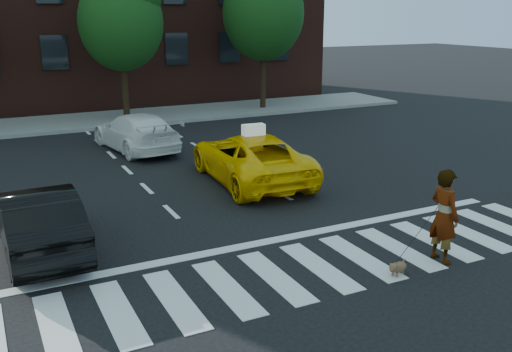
{
  "coord_description": "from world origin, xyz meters",
  "views": [
    {
      "loc": [
        -5.76,
        -8.69,
        4.89
      ],
      "look_at": [
        0.08,
        2.96,
        1.1
      ],
      "focal_mm": 40.0,
      "sensor_mm": 36.0,
      "label": 1
    }
  ],
  "objects_px": {
    "white_suv": "(136,132)",
    "tree_mid": "(121,11)",
    "dog": "(397,267)",
    "tree_right": "(264,3)",
    "taxi": "(251,158)",
    "black_sedan": "(38,220)",
    "woman": "(444,216)"
  },
  "relations": [
    {
      "from": "tree_mid",
      "to": "taxi",
      "type": "distance_m",
      "value": 11.81
    },
    {
      "from": "tree_right",
      "to": "tree_mid",
      "type": "bearing_deg",
      "value": 180.0
    },
    {
      "from": "tree_right",
      "to": "dog",
      "type": "relative_size",
      "value": 14.95
    },
    {
      "from": "dog",
      "to": "tree_mid",
      "type": "bearing_deg",
      "value": 72.27
    },
    {
      "from": "tree_right",
      "to": "taxi",
      "type": "height_order",
      "value": "tree_right"
    },
    {
      "from": "tree_mid",
      "to": "dog",
      "type": "height_order",
      "value": "tree_mid"
    },
    {
      "from": "white_suv",
      "to": "tree_mid",
      "type": "bearing_deg",
      "value": -108.95
    },
    {
      "from": "tree_mid",
      "to": "woman",
      "type": "distance_m",
      "value": 18.35
    },
    {
      "from": "black_sedan",
      "to": "white_suv",
      "type": "xyz_separation_m",
      "value": [
        4.24,
        8.02,
        -0.02
      ]
    },
    {
      "from": "tree_right",
      "to": "taxi",
      "type": "relative_size",
      "value": 1.5
    },
    {
      "from": "tree_mid",
      "to": "woman",
      "type": "bearing_deg",
      "value": -84.17
    },
    {
      "from": "taxi",
      "to": "black_sedan",
      "type": "height_order",
      "value": "taxi"
    },
    {
      "from": "tree_mid",
      "to": "tree_right",
      "type": "height_order",
      "value": "tree_right"
    },
    {
      "from": "black_sedan",
      "to": "woman",
      "type": "bearing_deg",
      "value": 148.38
    },
    {
      "from": "black_sedan",
      "to": "woman",
      "type": "distance_m",
      "value": 8.32
    },
    {
      "from": "tree_mid",
      "to": "woman",
      "type": "relative_size",
      "value": 3.68
    },
    {
      "from": "tree_right",
      "to": "woman",
      "type": "distance_m",
      "value": 19.07
    },
    {
      "from": "white_suv",
      "to": "woman",
      "type": "bearing_deg",
      "value": 95.85
    },
    {
      "from": "tree_mid",
      "to": "black_sedan",
      "type": "xyz_separation_m",
      "value": [
        -5.37,
        -13.66,
        -4.16
      ]
    },
    {
      "from": "tree_mid",
      "to": "black_sedan",
      "type": "distance_m",
      "value": 15.25
    },
    {
      "from": "white_suv",
      "to": "woman",
      "type": "height_order",
      "value": "woman"
    },
    {
      "from": "tree_mid",
      "to": "white_suv",
      "type": "distance_m",
      "value": 7.11
    },
    {
      "from": "tree_right",
      "to": "taxi",
      "type": "bearing_deg",
      "value": -119.08
    },
    {
      "from": "tree_mid",
      "to": "woman",
      "type": "xyz_separation_m",
      "value": [
        1.82,
        -17.84,
        -3.89
      ]
    },
    {
      "from": "dog",
      "to": "woman",
      "type": "bearing_deg",
      "value": -12.66
    },
    {
      "from": "tree_right",
      "to": "dog",
      "type": "distance_m",
      "value": 19.77
    },
    {
      "from": "taxi",
      "to": "black_sedan",
      "type": "distance_m",
      "value": 6.76
    },
    {
      "from": "tree_mid",
      "to": "black_sedan",
      "type": "relative_size",
      "value": 1.68
    },
    {
      "from": "tree_right",
      "to": "white_suv",
      "type": "relative_size",
      "value": 1.66
    },
    {
      "from": "taxi",
      "to": "white_suv",
      "type": "distance_m",
      "value": 5.75
    },
    {
      "from": "tree_mid",
      "to": "tree_right",
      "type": "xyz_separation_m",
      "value": [
        7.0,
        -0.0,
        0.41
      ]
    },
    {
      "from": "tree_mid",
      "to": "white_suv",
      "type": "bearing_deg",
      "value": -101.25
    }
  ]
}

